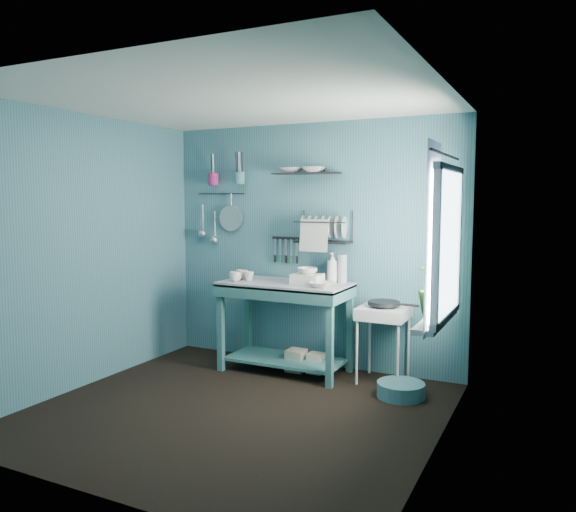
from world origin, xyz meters
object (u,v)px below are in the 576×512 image
at_px(potted_plant, 435,286).
at_px(floor_basin, 401,390).
at_px(frying_pan, 384,303).
at_px(utensil_cup_magenta, 213,179).
at_px(mug_left, 235,276).
at_px(storage_tin_small, 316,363).
at_px(work_counter, 285,327).
at_px(colander, 231,218).
at_px(storage_tin_large, 296,360).
at_px(mug_mid, 249,276).
at_px(water_bottle, 342,269).
at_px(mug_right, 242,274).
at_px(wash_tub, 307,279).
at_px(soap_bottle, 332,267).
at_px(utensil_cup_teal, 240,178).
at_px(hotplate_stand, 383,344).
at_px(dish_rack, 324,227).

height_order(potted_plant, floor_basin, potted_plant).
distance_m(frying_pan, utensil_cup_magenta, 2.33).
bearing_deg(frying_pan, potted_plant, -48.42).
height_order(mug_left, storage_tin_small, mug_left).
bearing_deg(frying_pan, work_counter, -172.86).
distance_m(frying_pan, colander, 1.97).
distance_m(utensil_cup_magenta, storage_tin_large, 2.17).
bearing_deg(storage_tin_large, floor_basin, -13.56).
distance_m(frying_pan, floor_basin, 0.82).
distance_m(mug_mid, water_bottle, 0.95).
height_order(mug_right, frying_pan, mug_right).
height_order(mug_left, wash_tub, wash_tub).
xyz_separation_m(wash_tub, soap_bottle, (0.17, 0.22, 0.10)).
bearing_deg(mug_left, floor_basin, -2.18).
height_order(soap_bottle, utensil_cup_teal, utensil_cup_teal).
xyz_separation_m(mug_mid, utensil_cup_teal, (-0.31, 0.35, 1.00)).
bearing_deg(floor_basin, storage_tin_small, 162.04).
xyz_separation_m(hotplate_stand, floor_basin, (0.27, -0.35, -0.29)).
relative_size(water_bottle, frying_pan, 0.93).
distance_m(mug_right, storage_tin_small, 1.17).
xyz_separation_m(work_counter, colander, (-0.82, 0.32, 1.07)).
distance_m(work_counter, water_bottle, 0.82).
xyz_separation_m(work_counter, storage_tin_small, (0.30, 0.08, -0.35)).
distance_m(mug_left, colander, 0.82).
relative_size(mug_right, utensil_cup_teal, 0.95).
xyz_separation_m(work_counter, soap_bottle, (0.42, 0.20, 0.60)).
bearing_deg(water_bottle, mug_left, -159.19).
height_order(hotplate_stand, storage_tin_large, hotplate_stand).
distance_m(soap_bottle, storage_tin_large, 1.01).
height_order(mug_mid, potted_plant, potted_plant).
relative_size(utensil_cup_teal, storage_tin_large, 0.59).
height_order(mug_right, utensil_cup_magenta, utensil_cup_magenta).
bearing_deg(floor_basin, colander, 165.22).
height_order(hotplate_stand, frying_pan, frying_pan).
distance_m(utensil_cup_teal, floor_basin, 2.75).
height_order(dish_rack, floor_basin, dish_rack).
relative_size(frying_pan, storage_tin_small, 1.50).
relative_size(frying_pan, floor_basin, 0.72).
relative_size(mug_left, water_bottle, 0.44).
xyz_separation_m(mug_mid, storage_tin_small, (0.68, 0.14, -0.85)).
relative_size(water_bottle, storage_tin_small, 1.40).
bearing_deg(storage_tin_small, utensil_cup_magenta, 171.01).
distance_m(colander, potted_plant, 2.60).
distance_m(work_counter, soap_bottle, 0.76).
xyz_separation_m(mug_left, floor_basin, (1.72, -0.07, -0.89)).
bearing_deg(dish_rack, utensil_cup_magenta, 174.00).
bearing_deg(utensil_cup_magenta, mug_right, -28.84).
relative_size(utensil_cup_magenta, floor_basin, 0.31).
height_order(soap_bottle, potted_plant, potted_plant).
bearing_deg(floor_basin, soap_bottle, 152.65).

